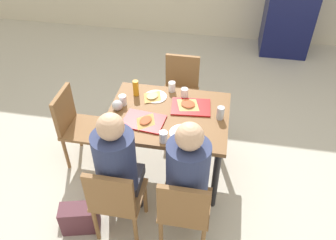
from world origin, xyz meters
TOP-DOWN VIEW (x-y plane):
  - ground_plane at (0.00, 0.00)m, footprint 10.00×10.00m
  - main_table at (0.00, 0.00)m, footprint 1.10×0.85m
  - chair_near_left at (-0.28, -0.81)m, footprint 0.40×0.40m
  - chair_near_right at (0.28, -0.81)m, footprint 0.40×0.40m
  - chair_far_side at (0.00, 0.81)m, footprint 0.40×0.40m
  - chair_left_end at (-0.94, 0.00)m, footprint 0.40×0.40m
  - person_in_red at (-0.28, -0.67)m, footprint 0.32×0.42m
  - person_in_brown_jacket at (0.28, -0.67)m, footprint 0.32×0.42m
  - tray_red_near at (-0.19, -0.15)m, footprint 0.39×0.30m
  - tray_red_far at (0.19, 0.13)m, footprint 0.38×0.29m
  - paper_plate_center at (-0.17, 0.23)m, footprint 0.22×0.22m
  - paper_plate_near_edge at (0.17, -0.23)m, footprint 0.22×0.22m
  - pizza_slice_a at (-0.17, -0.16)m, footprint 0.18×0.22m
  - pizza_slice_b at (0.16, 0.14)m, footprint 0.25×0.25m
  - pizza_slice_c at (-0.19, 0.22)m, footprint 0.21×0.22m
  - plastic_cup_a at (-0.03, 0.36)m, footprint 0.07×0.07m
  - plastic_cup_b at (0.03, -0.36)m, footprint 0.07×0.07m
  - plastic_cup_c at (-0.44, 0.06)m, footprint 0.07×0.07m
  - plastic_cup_d at (0.11, 0.28)m, footprint 0.07×0.07m
  - soda_can at (0.47, 0.02)m, footprint 0.07×0.07m
  - condiment_bottle at (-0.36, 0.23)m, footprint 0.06×0.06m
  - foil_bundle at (-0.47, -0.02)m, footprint 0.10×0.10m
  - handbag at (-0.63, -0.83)m, footprint 0.35×0.24m

SIDE VIEW (x-z plane):
  - ground_plane at x=0.00m, z-range -0.02..0.00m
  - handbag at x=-0.63m, z-range 0.00..0.28m
  - chair_near_left at x=-0.28m, z-range 0.07..0.90m
  - chair_near_right at x=0.28m, z-range 0.07..0.90m
  - chair_far_side at x=0.00m, z-range 0.07..0.90m
  - chair_left_end at x=-0.94m, z-range 0.07..0.90m
  - main_table at x=0.00m, z-range 0.27..1.00m
  - person_in_red at x=-0.28m, z-range 0.11..1.35m
  - person_in_brown_jacket at x=0.28m, z-range 0.11..1.35m
  - paper_plate_center at x=-0.17m, z-range 0.73..0.74m
  - paper_plate_near_edge at x=0.17m, z-range 0.73..0.74m
  - tray_red_near at x=-0.19m, z-range 0.73..0.75m
  - tray_red_far at x=0.19m, z-range 0.73..0.75m
  - pizza_slice_c at x=-0.19m, z-range 0.74..0.76m
  - pizza_slice_a at x=-0.17m, z-range 0.75..0.77m
  - pizza_slice_b at x=0.16m, z-range 0.75..0.77m
  - plastic_cup_a at x=-0.03m, z-range 0.73..0.83m
  - plastic_cup_b at x=0.03m, z-range 0.73..0.83m
  - plastic_cup_c at x=-0.44m, z-range 0.73..0.83m
  - plastic_cup_d at x=0.11m, z-range 0.73..0.83m
  - foil_bundle at x=-0.47m, z-range 0.73..0.83m
  - soda_can at x=0.47m, z-range 0.73..0.86m
  - condiment_bottle at x=-0.36m, z-range 0.73..0.89m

